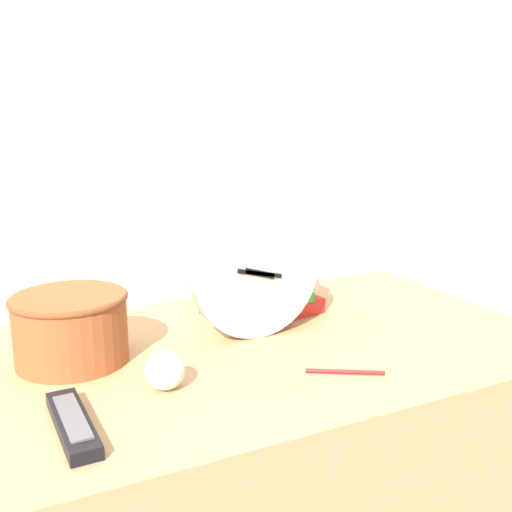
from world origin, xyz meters
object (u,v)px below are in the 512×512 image
(crumpled_paper_ball, at_px, (165,370))
(pen, at_px, (345,372))
(desk_clock, at_px, (256,271))
(basket, at_px, (71,326))
(book_stack, at_px, (260,279))
(tv_remote, at_px, (73,423))

(crumpled_paper_ball, relative_size, pen, 0.54)
(crumpled_paper_ball, distance_m, pen, 0.31)
(crumpled_paper_ball, bearing_deg, desk_clock, 32.09)
(basket, height_order, pen, basket)
(desk_clock, height_order, pen, desk_clock)
(pen, bearing_deg, book_stack, 86.68)
(book_stack, distance_m, tv_remote, 0.60)
(desk_clock, bearing_deg, basket, 174.69)
(basket, xyz_separation_m, tv_remote, (-0.04, -0.25, -0.06))
(desk_clock, relative_size, tv_remote, 1.39)
(tv_remote, height_order, pen, tv_remote)
(desk_clock, distance_m, tv_remote, 0.47)
(book_stack, relative_size, basket, 1.24)
(desk_clock, height_order, crumpled_paper_ball, desk_clock)
(tv_remote, distance_m, pen, 0.46)
(basket, distance_m, tv_remote, 0.26)
(crumpled_paper_ball, height_order, pen, crumpled_paper_ball)
(desk_clock, relative_size, pen, 2.23)
(book_stack, bearing_deg, crumpled_paper_ball, -138.27)
(tv_remote, bearing_deg, pen, -2.04)
(book_stack, bearing_deg, basket, -167.03)
(basket, height_order, tv_remote, basket)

